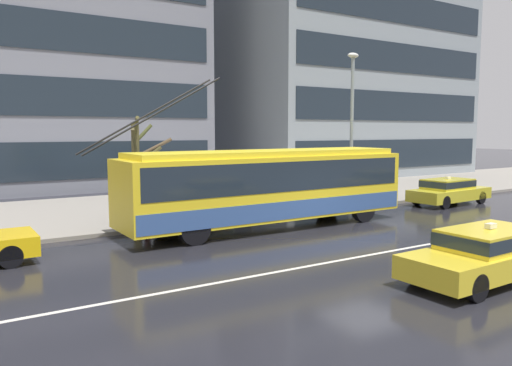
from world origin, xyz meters
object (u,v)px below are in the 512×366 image
Objects in this scene: taxi_ahead_of_bus at (449,190)px; street_tree_bare at (138,164)px; street_lamp at (352,116)px; bus_shelter at (201,170)px; pedestrian_approaching_curb at (145,185)px; taxi_oncoming_near at (487,252)px; pedestrian_at_shelter at (169,180)px; trolleybus at (269,185)px.

taxi_ahead_of_bus is 1.16× the size of street_tree_bare.
street_lamp reaches higher than taxi_ahead_of_bus.
bus_shelter reaches higher than pedestrian_approaching_curb.
taxi_oncoming_near is 2.40× the size of pedestrian_approaching_curb.
pedestrian_at_shelter is (-3.77, 10.74, 1.02)m from taxi_oncoming_near.
street_lamp is at bearing -7.86° from bus_shelter.
bus_shelter is at bearing 172.14° from street_lamp.
street_tree_bare is at bearing 171.58° from street_lamp.
street_tree_bare is (-9.80, 1.45, -1.95)m from street_lamp.
pedestrian_approaching_curb is at bearing 151.41° from trolleybus.
pedestrian_at_shelter is at bearing 170.55° from taxi_ahead_of_bus.
taxi_ahead_of_bus is 14.98m from street_tree_bare.
street_lamp is at bearing 158.14° from taxi_ahead_of_bus.
trolleybus is 3.37m from bus_shelter.
taxi_ahead_of_bus is 6.21m from street_lamp.
pedestrian_approaching_curb is at bearing -98.38° from street_tree_bare.
street_lamp is (5.18, 10.36, 3.57)m from taxi_oncoming_near.
street_tree_bare is at bearing 111.34° from taxi_oncoming_near.
street_lamp is 1.75× the size of street_tree_bare.
trolleybus is 6.16× the size of pedestrian_at_shelter.
bus_shelter is (-2.13, 11.37, 1.32)m from taxi_oncoming_near.
bus_shelter reaches higher than taxi_ahead_of_bus.
street_tree_bare reaches higher than pedestrian_approaching_curb.
bus_shelter is at bearing 18.10° from pedestrian_approaching_curb.
street_lamp is at bearing -0.77° from pedestrian_approaching_curb.
bus_shelter is at bearing -10.05° from street_tree_bare.
pedestrian_approaching_curb is 10.33m from street_lamp.
bus_shelter is 2.02× the size of pedestrian_at_shelter.
taxi_ahead_of_bus is (10.70, 0.16, -0.89)m from trolleybus.
trolleybus reaches higher than street_tree_bare.
trolleybus is 3.10× the size of street_tree_bare.
street_lamp reaches higher than trolleybus.
taxi_ahead_of_bus is 13.89m from pedestrian_at_shelter.
pedestrian_approaching_curb is (-4.01, 2.19, 0.05)m from trolleybus.
taxi_ahead_of_bus is at bearing 0.85° from trolleybus.
street_lamp is at bearing 18.94° from trolleybus.
trolleybus is 4.57m from pedestrian_approaching_curb.
taxi_oncoming_near is 11.65m from bus_shelter.
taxi_oncoming_near and taxi_ahead_of_bus have the same top height.
street_lamp is (8.95, -0.38, 2.55)m from pedestrian_at_shelter.
bus_shelter is 0.58× the size of street_lamp.
street_lamp reaches higher than street_tree_bare.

